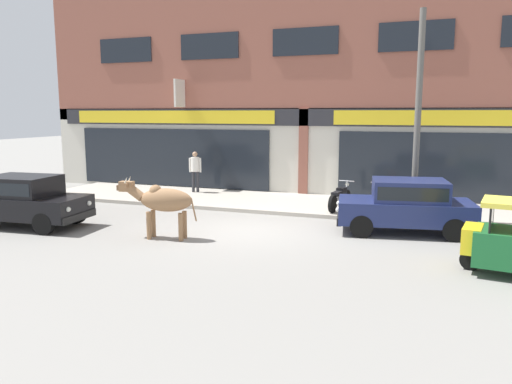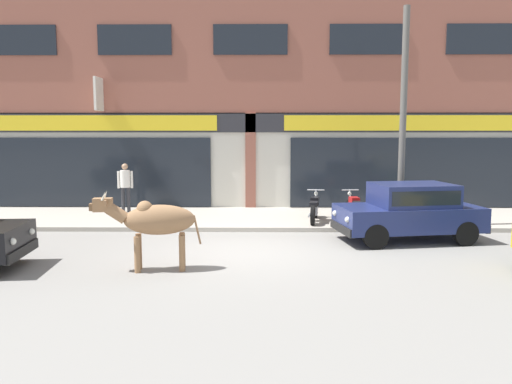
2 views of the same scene
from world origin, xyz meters
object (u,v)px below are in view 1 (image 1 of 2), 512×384
motorcycle_1 (378,200)px  car_0 (406,204)px  cow (162,200)px  pedestrian (195,167)px  car_1 (24,198)px  utility_pole (418,117)px  motorcycle_0 (340,198)px

motorcycle_1 → car_0: bearing=-65.0°
cow → car_0: cow is taller
pedestrian → car_0: bearing=-24.2°
car_1 → pedestrian: 6.93m
car_1 → utility_pole: utility_pole is taller
utility_pole → cow: bearing=-145.5°
cow → utility_pole: bearing=34.5°
car_1 → cow: bearing=1.8°
car_0 → pedestrian: pedestrian is taller
cow → motorcycle_0: (3.67, 4.87, -0.50)m
car_0 → cow: bearing=-154.7°
cow → pedestrian: size_ratio=1.34×
pedestrian → utility_pole: 8.88m
car_0 → utility_pole: (0.13, 1.35, 2.30)m
car_0 → car_1: 10.70m
pedestrian → utility_pole: bearing=-15.7°
cow → car_1: cow is taller
pedestrian → motorcycle_0: bearing=-14.8°
utility_pole → motorcycle_0: bearing=162.1°
utility_pole → motorcycle_1: bearing=145.9°
motorcycle_1 → utility_pole: (1.10, -0.75, 2.60)m
cow → pedestrian: (-2.34, 6.46, 0.10)m
pedestrian → utility_pole: utility_pole is taller
motorcycle_0 → motorcycle_1: same height
car_0 → pedestrian: bearing=155.8°
car_0 → pedestrian: 9.00m
motorcycle_0 → pedestrian: size_ratio=1.13×
cow → utility_pole: 7.56m
cow → pedestrian: bearing=110.0°
motorcycle_1 → pedestrian: size_ratio=1.13×
car_0 → pedestrian: (-8.20, 3.69, 0.29)m
car_1 → pedestrian: bearing=72.3°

